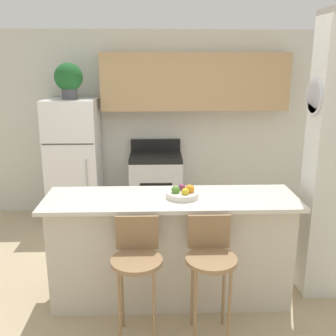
{
  "coord_description": "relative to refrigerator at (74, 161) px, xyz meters",
  "views": [
    {
      "loc": [
        -0.14,
        -3.24,
        2.14
      ],
      "look_at": [
        0.0,
        0.79,
        1.04
      ],
      "focal_mm": 42.0,
      "sensor_mm": 36.0,
      "label": 1
    }
  ],
  "objects": [
    {
      "name": "fruit_bowl",
      "position": [
        1.33,
        -1.94,
        0.19
      ],
      "size": [
        0.28,
        0.28,
        0.12
      ],
      "color": "silver",
      "rests_on": "counter_bar"
    },
    {
      "name": "wall_back",
      "position": [
        1.39,
        0.29,
        0.69
      ],
      "size": [
        5.6,
        0.38,
        2.55
      ],
      "color": "silver",
      "rests_on": "ground_plane"
    },
    {
      "name": "bar_stool_right",
      "position": [
        1.52,
        -2.44,
        -0.18
      ],
      "size": [
        0.4,
        0.4,
        0.97
      ],
      "color": "olive",
      "rests_on": "ground_plane"
    },
    {
      "name": "counter_bar",
      "position": [
        1.23,
        -1.93,
        -0.33
      ],
      "size": [
        2.22,
        0.66,
        0.99
      ],
      "color": "beige",
      "rests_on": "ground_plane"
    },
    {
      "name": "potted_plant_on_fridge",
      "position": [
        -0.0,
        0.0,
        1.09
      ],
      "size": [
        0.36,
        0.36,
        0.46
      ],
      "color": "#4C4C51",
      "rests_on": "refrigerator"
    },
    {
      "name": "pillar_right",
      "position": [
        2.64,
        -1.85,
        0.45
      ],
      "size": [
        0.38,
        0.32,
        2.55
      ],
      "color": "silver",
      "rests_on": "ground_plane"
    },
    {
      "name": "bar_stool_left",
      "position": [
        0.95,
        -2.44,
        -0.18
      ],
      "size": [
        0.4,
        0.4,
        0.97
      ],
      "color": "olive",
      "rests_on": "ground_plane"
    },
    {
      "name": "ground_plane",
      "position": [
        1.23,
        -1.93,
        -0.83
      ],
      "size": [
        14.0,
        14.0,
        0.0
      ],
      "primitive_type": "plane",
      "color": "tan"
    },
    {
      "name": "refrigerator",
      "position": [
        0.0,
        0.0,
        0.0
      ],
      "size": [
        0.68,
        0.63,
        1.66
      ],
      "color": "white",
      "rests_on": "ground_plane"
    },
    {
      "name": "stove_range",
      "position": [
        1.1,
        0.01,
        -0.37
      ],
      "size": [
        0.7,
        0.62,
        1.07
      ],
      "color": "silver",
      "rests_on": "ground_plane"
    }
  ]
}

